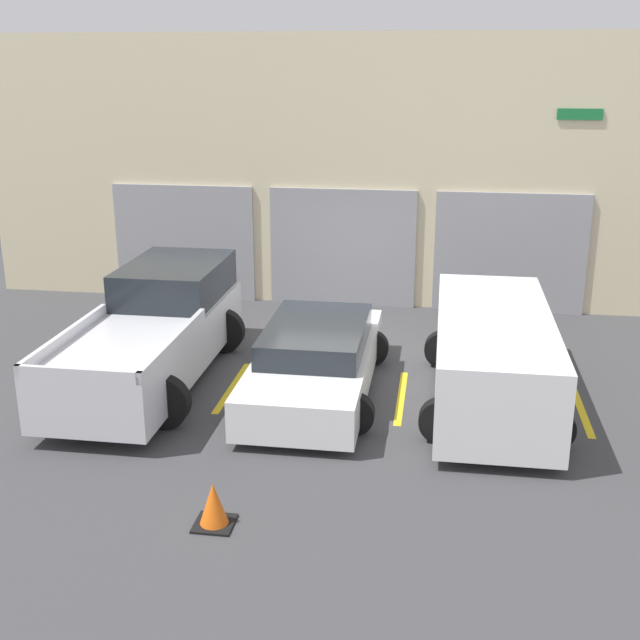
{
  "coord_description": "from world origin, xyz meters",
  "views": [
    {
      "loc": [
        1.93,
        -14.26,
        5.23
      ],
      "look_at": [
        0.0,
        -1.64,
        1.1
      ],
      "focal_mm": 45.0,
      "sensor_mm": 36.0,
      "label": 1
    }
  ],
  "objects_px": {
    "pickup_truck": "(155,331)",
    "traffic_cone": "(214,506)",
    "sedan_side": "(493,356)",
    "sedan_white": "(316,360)"
  },
  "relations": [
    {
      "from": "pickup_truck",
      "to": "traffic_cone",
      "type": "height_order",
      "value": "pickup_truck"
    },
    {
      "from": "sedan_side",
      "to": "traffic_cone",
      "type": "relative_size",
      "value": 8.89
    },
    {
      "from": "sedan_side",
      "to": "traffic_cone",
      "type": "distance_m",
      "value": 5.38
    },
    {
      "from": "pickup_truck",
      "to": "sedan_white",
      "type": "xyz_separation_m",
      "value": [
        2.84,
        -0.29,
        -0.27
      ]
    },
    {
      "from": "pickup_truck",
      "to": "sedan_white",
      "type": "bearing_deg",
      "value": -5.75
    },
    {
      "from": "pickup_truck",
      "to": "sedan_side",
      "type": "distance_m",
      "value": 5.68
    },
    {
      "from": "pickup_truck",
      "to": "sedan_side",
      "type": "relative_size",
      "value": 1.1
    },
    {
      "from": "sedan_white",
      "to": "sedan_side",
      "type": "distance_m",
      "value": 2.85
    },
    {
      "from": "pickup_truck",
      "to": "sedan_white",
      "type": "distance_m",
      "value": 2.86
    },
    {
      "from": "pickup_truck",
      "to": "sedan_white",
      "type": "height_order",
      "value": "pickup_truck"
    }
  ]
}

